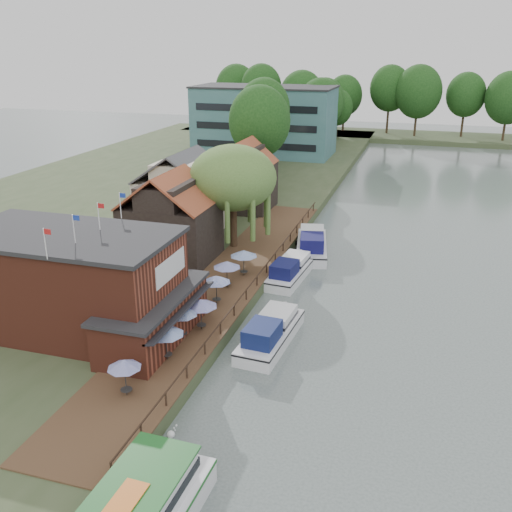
% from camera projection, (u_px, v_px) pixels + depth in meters
% --- Properties ---
extents(ground, '(260.00, 260.00, 0.00)m').
position_uv_depth(ground, '(289.00, 365.00, 38.76)').
color(ground, '#4B5652').
rests_on(ground, ground).
extents(land_bank, '(50.00, 140.00, 1.00)m').
position_uv_depth(land_bank, '(137.00, 199.00, 78.10)').
color(land_bank, '#384728').
rests_on(land_bank, ground).
extents(quay_deck, '(6.00, 50.00, 0.10)m').
position_uv_depth(quay_deck, '(227.00, 282.00, 49.53)').
color(quay_deck, '#47301E').
rests_on(quay_deck, land_bank).
extents(quay_rail, '(0.20, 49.00, 1.00)m').
position_uv_depth(quay_rail, '(259.00, 279.00, 49.08)').
color(quay_rail, black).
rests_on(quay_rail, land_bank).
extents(pub, '(20.00, 11.00, 7.30)m').
position_uv_depth(pub, '(94.00, 285.00, 40.04)').
color(pub, maroon).
rests_on(pub, land_bank).
extents(hotel_block, '(25.40, 12.40, 12.30)m').
position_uv_depth(hotel_block, '(265.00, 120.00, 104.93)').
color(hotel_block, '#38666B').
rests_on(hotel_block, land_bank).
extents(cottage_a, '(8.60, 7.60, 8.50)m').
position_uv_depth(cottage_a, '(171.00, 217.00, 53.54)').
color(cottage_a, black).
rests_on(cottage_a, land_bank).
extents(cottage_b, '(9.60, 8.60, 8.50)m').
position_uv_depth(cottage_b, '(184.00, 190.00, 63.31)').
color(cottage_b, beige).
rests_on(cottage_b, land_bank).
extents(cottage_c, '(7.60, 7.60, 8.50)m').
position_uv_depth(cottage_c, '(244.00, 175.00, 70.28)').
color(cottage_c, black).
rests_on(cottage_c, land_bank).
extents(willow, '(8.60, 8.60, 10.43)m').
position_uv_depth(willow, '(233.00, 197.00, 56.45)').
color(willow, '#476B2D').
rests_on(willow, land_bank).
extents(umbrella_0, '(2.03, 2.03, 2.38)m').
position_uv_depth(umbrella_0, '(125.00, 377.00, 33.23)').
color(umbrella_0, navy).
rests_on(umbrella_0, quay_deck).
extents(umbrella_1, '(2.42, 2.42, 2.38)m').
position_uv_depth(umbrella_1, '(166.00, 343.00, 37.02)').
color(umbrella_1, '#1B4198').
rests_on(umbrella_1, quay_deck).
extents(umbrella_2, '(2.32, 2.32, 2.38)m').
position_uv_depth(umbrella_2, '(182.00, 323.00, 39.73)').
color(umbrella_2, navy).
rests_on(umbrella_2, quay_deck).
extents(umbrella_3, '(2.43, 2.43, 2.38)m').
position_uv_depth(umbrella_3, '(201.00, 314.00, 40.92)').
color(umbrella_3, navy).
rests_on(umbrella_3, quay_deck).
extents(umbrella_4, '(2.32, 2.32, 2.38)m').
position_uv_depth(umbrella_4, '(216.00, 290.00, 45.03)').
color(umbrella_4, '#1C339B').
rests_on(umbrella_4, quay_deck).
extents(umbrella_5, '(2.34, 2.34, 2.38)m').
position_uv_depth(umbrella_5, '(227.00, 274.00, 47.99)').
color(umbrella_5, navy).
rests_on(umbrella_5, quay_deck).
extents(umbrella_6, '(2.43, 2.43, 2.38)m').
position_uv_depth(umbrella_6, '(244.00, 263.00, 50.51)').
color(umbrella_6, navy).
rests_on(umbrella_6, quay_deck).
extents(cruiser_0, '(3.75, 9.78, 2.31)m').
position_uv_depth(cruiser_0, '(271.00, 329.00, 41.29)').
color(cruiser_0, silver).
rests_on(cruiser_0, ground).
extents(cruiser_1, '(3.70, 9.41, 2.20)m').
position_uv_depth(cruiser_1, '(290.00, 267.00, 52.66)').
color(cruiser_1, white).
rests_on(cruiser_1, ground).
extents(cruiser_2, '(5.37, 10.92, 2.56)m').
position_uv_depth(cruiser_2, '(312.00, 241.00, 59.02)').
color(cruiser_2, silver).
rests_on(cruiser_2, ground).
extents(swan, '(0.44, 0.44, 0.44)m').
position_uv_depth(swan, '(171.00, 434.00, 31.65)').
color(swan, white).
rests_on(swan, ground).
extents(bank_tree_0, '(8.36, 8.36, 14.45)m').
position_uv_depth(bank_tree_0, '(259.00, 139.00, 77.60)').
color(bank_tree_0, '#143811').
rests_on(bank_tree_0, land_bank).
extents(bank_tree_1, '(6.73, 6.73, 12.24)m').
position_uv_depth(bank_tree_1, '(266.00, 140.00, 83.89)').
color(bank_tree_1, '#143811').
rests_on(bank_tree_1, land_bank).
extents(bank_tree_2, '(8.25, 8.25, 14.57)m').
position_uv_depth(bank_tree_2, '(264.00, 124.00, 91.20)').
color(bank_tree_2, '#143811').
rests_on(bank_tree_2, land_bank).
extents(bank_tree_3, '(8.48, 8.48, 13.48)m').
position_uv_depth(bank_tree_3, '(320.00, 114.00, 109.36)').
color(bank_tree_3, '#143811').
rests_on(bank_tree_3, land_bank).
extents(bank_tree_4, '(8.41, 8.41, 12.94)m').
position_uv_depth(bank_tree_4, '(324.00, 110.00, 118.76)').
color(bank_tree_4, '#143811').
rests_on(bank_tree_4, land_bank).
extents(bank_tree_5, '(6.70, 6.70, 10.36)m').
position_uv_depth(bank_tree_5, '(337.00, 114.00, 122.68)').
color(bank_tree_5, '#143811').
rests_on(bank_tree_5, land_bank).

